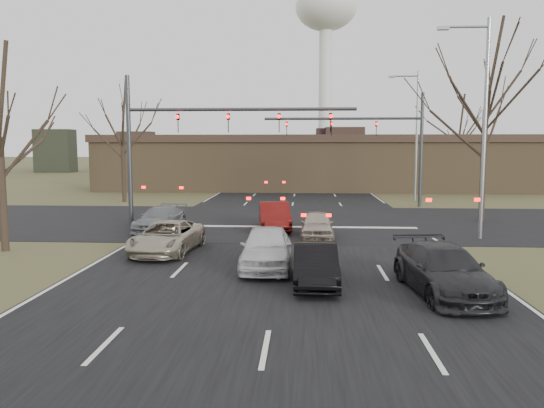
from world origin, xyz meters
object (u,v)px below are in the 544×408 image
Objects in this scene: car_grey_ahead at (160,219)px; car_silver_ahead at (317,225)px; car_charcoal_sedan at (444,270)px; streetlight_right_far at (415,129)px; mast_arm_far at (381,136)px; car_white_sedan at (266,248)px; building at (316,162)px; water_tower at (326,18)px; car_red_ahead at (274,216)px; streetlight_right_near at (481,118)px; car_black_hatch at (315,265)px; mast_arm_near at (190,131)px; car_silver_suv at (167,237)px.

car_silver_ahead is (7.93, -1.70, 0.03)m from car_grey_ahead.
streetlight_right_far is at bearing 73.92° from car_charcoal_sedan.
car_white_sedan is (-6.68, -19.49, -4.27)m from mast_arm_far.
building is at bearing 87.86° from car_charcoal_sedan.
water_tower reaches higher than car_white_sedan.
building is 0.95× the size of water_tower.
streetlight_right_far is 2.33× the size of car_red_ahead.
car_grey_ahead is (-15.32, 1.48, -4.98)m from streetlight_right_near.
car_black_hatch is (1.67, -2.10, -0.11)m from car_white_sedan.
streetlight_right_near is at bearing -12.05° from mast_arm_near.
mast_arm_near is at bearing -106.13° from building.
car_grey_ahead is (-8.50, -26.52, -2.06)m from building.
water_tower is 121.73m from car_white_sedan.
car_white_sedan reaches higher than car_grey_ahead.
water_tower reaches higher than car_silver_ahead.
streetlight_right_far is at bearing -56.35° from building.
mast_arm_far reaches higher than car_grey_ahead.
mast_arm_near reaches higher than car_white_sedan.
mast_arm_near is 2.77× the size of car_white_sedan.
mast_arm_near reaches higher than car_black_hatch.
car_grey_ahead is at bearing -96.57° from water_tower.
mast_arm_far is 2.65× the size of car_grey_ahead.
car_white_sedan is 6.14m from car_charcoal_sedan.
mast_arm_near is 2.61× the size of car_silver_suv.
streetlight_right_far is 2.28× the size of car_white_sedan.
car_silver_suv reaches higher than car_silver_ahead.
car_silver_ahead is (-4.75, -13.21, -4.38)m from mast_arm_far.
mast_arm_far is (0.18, -97.00, -30.45)m from water_tower.
car_silver_suv is 7.22m from car_silver_ahead.
streetlight_right_far is 2.38× the size of car_grey_ahead.
streetlight_right_far is (14.55, 14.00, 0.51)m from mast_arm_near.
car_charcoal_sedan is 1.13× the size of car_red_ahead.
car_silver_suv is 5.79m from car_grey_ahead.
streetlight_right_near is 2.28× the size of car_white_sedan.
car_charcoal_sedan is at bearing -85.56° from building.
car_red_ahead is at bearing -10.52° from mast_arm_near.
mast_arm_near is at bearing 115.18° from car_white_sedan.
car_silver_ahead reaches higher than car_black_hatch.
streetlight_right_far is at bearing 66.00° from car_white_sedan.
car_red_ahead is at bearing 109.27° from car_charcoal_sedan.
streetlight_right_near is at bearing 1.40° from car_grey_ahead.
mast_arm_near and mast_arm_far have the same top height.
car_black_hatch is at bearing -92.33° from water_tower.
streetlight_right_far is 25.75m from car_silver_suv.
car_red_ahead is (-6.88, -10.84, -4.31)m from mast_arm_far.
streetlight_right_near is 17.01m from streetlight_right_far.
car_black_hatch is at bearing -107.66° from streetlight_right_far.
car_white_sedan is at bearing -112.69° from streetlight_right_far.
mast_arm_far is at bearing 61.79° from car_silver_suv.
car_charcoal_sedan is 1.30× the size of car_silver_ahead.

